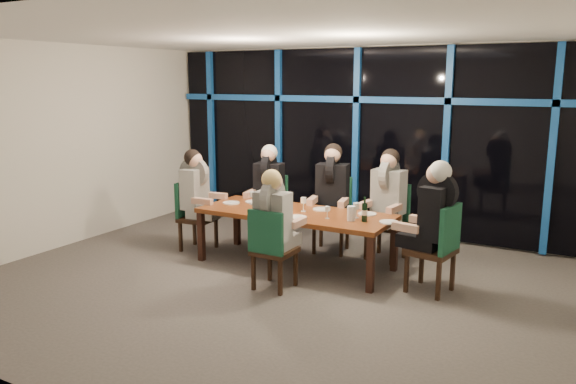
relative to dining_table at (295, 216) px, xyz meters
The scene contains 29 objects.
room 1.56m from the dining_table, 90.00° to the right, with size 7.04×7.00×3.02m.
window_wall 2.30m from the dining_table, 89.70° to the left, with size 6.86×0.43×2.94m.
dining_table is the anchor object (origin of this frame).
chair_far_left 1.24m from the dining_table, 136.27° to the left, with size 0.55×0.55×1.03m.
chair_far_mid 0.92m from the dining_table, 81.07° to the left, with size 0.59×0.59×1.08m.
chair_far_right 1.37m from the dining_table, 44.09° to the left, with size 0.55×0.55×1.06m.
chair_end_left 1.69m from the dining_table, behind, with size 0.52×0.52×1.02m.
chair_end_right 1.94m from the dining_table, ahead, with size 0.58×0.58×1.07m.
chair_near_mid 0.97m from the dining_table, 79.35° to the right, with size 0.47×0.47×0.99m.
diner_far_left 1.21m from the dining_table, 138.86° to the left, with size 0.55×0.68×1.00m.
diner_far_mid 0.90m from the dining_table, 78.92° to the left, with size 0.59×0.72×1.05m.
diner_far_right 1.34m from the dining_table, 41.63° to the left, with size 0.56×0.69×1.03m.
diner_end_left 1.62m from the dining_table, behind, with size 0.66×0.53×0.99m.
diner_end_right 1.88m from the dining_table, ahead, with size 0.71×0.58×1.05m.
diner_near_mid 0.91m from the dining_table, 78.25° to the right, with size 0.50×0.62×0.97m.
plate_far_left 0.82m from the dining_table, 164.93° to the left, with size 0.24×0.24×0.01m, color white.
plate_far_mid 0.38m from the dining_table, 44.13° to the left, with size 0.24×0.24×0.01m, color white.
plate_far_right 0.95m from the dining_table, 18.72° to the left, with size 0.24×0.24×0.01m, color white.
plate_end_left 1.04m from the dining_table, behind, with size 0.24×0.24×0.01m, color white.
plate_end_right 1.28m from the dining_table, ahead, with size 0.24×0.24×0.01m, color white.
plate_near_mid 0.35m from the dining_table, 57.50° to the right, with size 0.24×0.24×0.01m, color white.
wine_bottle 1.02m from the dining_table, ahead, with size 0.07×0.07×0.31m.
water_pitcher 0.86m from the dining_table, ahead, with size 0.11×0.10×0.18m.
tea_light 0.31m from the dining_table, 98.90° to the right, with size 0.05×0.05×0.03m, color #F7A14A.
wine_glass_a 0.34m from the dining_table, 144.51° to the right, with size 0.06×0.06×0.16m.
wine_glass_b 0.23m from the dining_table, 32.68° to the left, with size 0.07×0.07×0.19m.
wine_glass_c 0.58m from the dining_table, 14.95° to the right, with size 0.06×0.06×0.16m.
wine_glass_d 0.76m from the dining_table, behind, with size 0.07×0.07×0.19m.
wine_glass_e 0.87m from the dining_table, ahead, with size 0.08×0.08×0.20m.
Camera 1 is at (3.43, -5.61, 2.48)m, focal length 35.00 mm.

